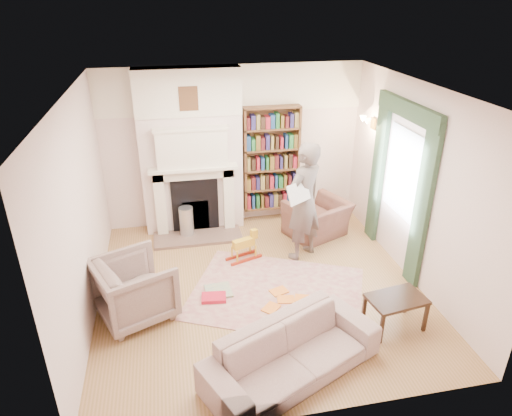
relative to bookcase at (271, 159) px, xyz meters
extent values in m
plane|color=olive|center=(-0.65, -2.12, -1.18)|extent=(4.50, 4.50, 0.00)
plane|color=white|center=(-0.65, -2.12, 1.62)|extent=(4.50, 4.50, 0.00)
plane|color=silver|center=(-0.65, 0.13, 0.22)|extent=(4.50, 0.00, 4.50)
plane|color=silver|center=(-0.65, -4.37, 0.22)|extent=(4.50, 0.00, 4.50)
plane|color=silver|center=(-2.90, -2.12, 0.22)|extent=(0.00, 4.50, 4.50)
plane|color=silver|center=(1.60, -2.12, 0.22)|extent=(0.00, 4.50, 4.50)
cube|color=silver|center=(-1.40, -0.04, 0.22)|extent=(1.70, 0.35, 2.80)
cube|color=silver|center=(-1.40, -0.33, 0.04)|extent=(1.47, 0.24, 0.05)
cube|color=black|center=(-1.40, -0.24, -0.68)|extent=(0.80, 0.06, 0.96)
cube|color=silver|center=(-1.40, -0.31, 0.38)|extent=(1.15, 0.18, 0.62)
cube|color=brown|center=(0.00, 0.00, 0.00)|extent=(1.00, 0.24, 1.85)
cube|color=silver|center=(1.58, -1.72, 0.27)|extent=(0.02, 0.90, 1.30)
cube|color=#29402B|center=(1.55, -2.42, 0.02)|extent=(0.07, 0.32, 2.40)
cube|color=#29402B|center=(1.55, -1.02, 0.02)|extent=(0.07, 0.32, 2.40)
cube|color=#29402B|center=(1.54, -1.72, 1.20)|extent=(0.09, 1.70, 0.24)
cube|color=#BDAD8F|center=(-0.44, -2.31, -1.17)|extent=(2.88, 2.62, 0.01)
imported|color=#4E3029|center=(0.64, -0.79, -0.86)|extent=(1.23, 1.16, 0.63)
imported|color=gray|center=(-2.35, -2.41, -0.76)|extent=(1.19, 1.18, 0.83)
imported|color=#BFAC9E|center=(-0.63, -3.80, -0.88)|extent=(2.17, 1.58, 0.59)
imported|color=#5A4E48|center=(0.19, -1.39, -0.22)|extent=(0.83, 0.76, 1.90)
cube|color=silver|center=(0.04, -1.59, 0.03)|extent=(0.43, 0.34, 0.29)
cylinder|color=#B9BBC1|center=(-1.57, -0.40, -0.90)|extent=(0.31, 0.31, 0.55)
cube|color=#EAC852|center=(-1.25, -2.14, -1.15)|extent=(0.38, 0.38, 0.03)
cube|color=#B7142C|center=(-1.33, -2.30, -1.14)|extent=(0.36, 0.26, 0.06)
cube|color=red|center=(-0.40, -2.30, -1.16)|extent=(0.29, 0.25, 0.02)
cube|color=red|center=(-0.11, -2.54, -1.16)|extent=(0.29, 0.25, 0.02)
cube|color=red|center=(-0.60, -2.65, -1.16)|extent=(0.30, 0.30, 0.02)
cube|color=red|center=(-0.36, -2.51, -1.16)|extent=(0.26, 0.21, 0.02)
camera|label=1|loc=(-1.77, -7.46, 2.71)|focal=32.00mm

